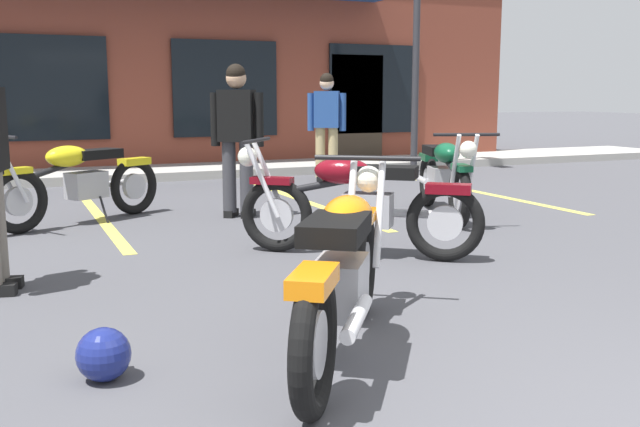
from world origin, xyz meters
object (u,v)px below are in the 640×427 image
person_near_building (237,131)px  motorcycle_foreground_classic (344,269)px  motorcycle_blue_standard (78,180)px  helmet_on_pavement (103,354)px  motorcycle_black_cruiser (356,202)px  person_by_back_row (327,120)px  motorcycle_red_sportbike (443,175)px

person_near_building → motorcycle_foreground_classic: bearing=-100.1°
person_near_building → motorcycle_blue_standard: bearing=169.2°
motorcycle_blue_standard → helmet_on_pavement: bearing=-94.0°
helmet_on_pavement → motorcycle_black_cruiser: bearing=40.2°
helmet_on_pavement → motorcycle_foreground_classic: bearing=-7.4°
motorcycle_blue_standard → person_by_back_row: person_by_back_row is taller
motorcycle_blue_standard → helmet_on_pavement: size_ratio=7.20×
motorcycle_foreground_classic → person_near_building: (0.78, 4.35, 0.49)m
motorcycle_black_cruiser → helmet_on_pavement: bearing=-139.8°
person_by_back_row → motorcycle_foreground_classic: bearing=-113.4°
motorcycle_black_cruiser → helmet_on_pavement: (-2.30, -1.94, -0.33)m
person_near_building → helmet_on_pavement: person_near_building is taller
motorcycle_red_sportbike → person_by_back_row: 3.56m
motorcycle_red_sportbike → helmet_on_pavement: size_ratio=7.82×
motorcycle_black_cruiser → person_near_building: (-0.33, 2.26, 0.49)m
motorcycle_red_sportbike → motorcycle_blue_standard: 3.94m
motorcycle_foreground_classic → motorcycle_red_sportbike: (2.90, 3.52, 0.00)m
motorcycle_foreground_classic → motorcycle_blue_standard: (-0.87, 4.66, 0.00)m
motorcycle_black_cruiser → motorcycle_foreground_classic: bearing=-117.8°
motorcycle_black_cruiser → helmet_on_pavement: size_ratio=6.79×
motorcycle_blue_standard → person_near_building: person_near_building is taller
motorcycle_foreground_classic → motorcycle_red_sportbike: bearing=50.5°
motorcycle_black_cruiser → person_by_back_row: bearing=68.5°
person_by_back_row → helmet_on_pavement: person_by_back_row is taller
motorcycle_red_sportbike → motorcycle_black_cruiser: bearing=-141.5°
motorcycle_foreground_classic → person_by_back_row: size_ratio=1.09×
motorcycle_black_cruiser → person_by_back_row: (1.95, 4.95, 0.49)m
person_by_back_row → motorcycle_black_cruiser: bearing=-111.5°
motorcycle_blue_standard → person_near_building: 1.75m
motorcycle_foreground_classic → motorcycle_red_sportbike: 4.56m
motorcycle_black_cruiser → helmet_on_pavement: motorcycle_black_cruiser is taller
person_by_back_row → helmet_on_pavement: size_ratio=6.44×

